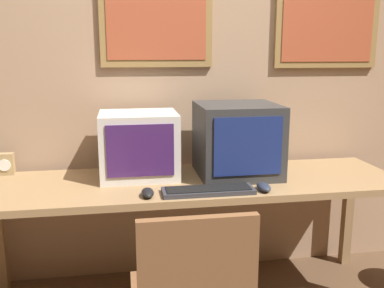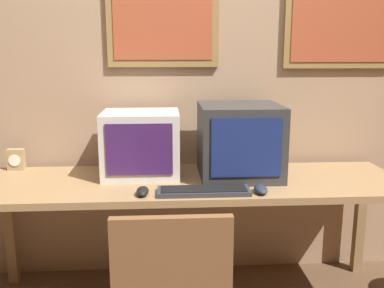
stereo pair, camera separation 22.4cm
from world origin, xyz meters
The scene contains 8 objects.
wall_back centered at (0.01, 1.25, 1.31)m, with size 8.00×0.08×2.60m.
desk centered at (0.00, 0.85, 0.64)m, with size 2.25×0.64×0.71m.
monitor_left centered at (-0.27, 0.96, 0.89)m, with size 0.41×0.35×0.35m.
monitor_right centered at (0.26, 0.91, 0.91)m, with size 0.43×0.43×0.39m.
keyboard_main centered at (0.04, 0.62, 0.72)m, with size 0.45×0.14×0.03m.
mouse_near_keyboard centered at (0.32, 0.61, 0.73)m, with size 0.06×0.12×0.04m.
mouse_far_corner centered at (-0.25, 0.62, 0.73)m, with size 0.06×0.12×0.04m.
desk_clock centered at (-1.01, 1.11, 0.77)m, with size 0.09×0.06×0.12m.
Camera 2 is at (-0.14, -1.34, 1.38)m, focal length 40.00 mm.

